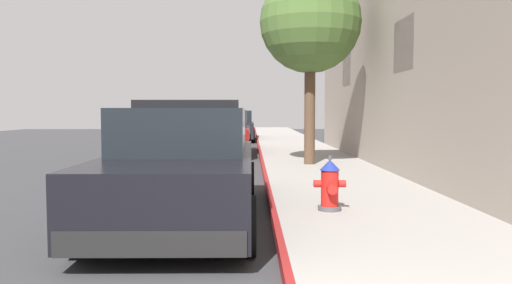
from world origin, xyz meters
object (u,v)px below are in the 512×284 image
(fire_hydrant, at_px, (330,185))
(street_tree, at_px, (310,23))
(police_cruiser, at_px, (186,167))
(parked_car_dark_far, at_px, (236,126))
(parked_car_silver_ahead, at_px, (224,133))

(fire_hydrant, distance_m, street_tree, 6.78)
(police_cruiser, bearing_deg, parked_car_dark_far, 89.60)
(parked_car_dark_far, height_order, street_tree, street_tree)
(parked_car_silver_ahead, relative_size, fire_hydrant, 6.37)
(parked_car_dark_far, xyz_separation_m, street_tree, (2.31, -12.66, 3.03))
(parked_car_silver_ahead, distance_m, parked_car_dark_far, 7.97)
(parked_car_silver_ahead, xyz_separation_m, parked_car_dark_far, (0.19, 7.96, 0.00))
(parked_car_silver_ahead, xyz_separation_m, street_tree, (2.50, -4.70, 3.03))
(parked_car_silver_ahead, xyz_separation_m, fire_hydrant, (2.06, -10.62, -0.24))
(police_cruiser, bearing_deg, street_tree, 67.15)
(fire_hydrant, bearing_deg, parked_car_dark_far, 95.76)
(parked_car_silver_ahead, bearing_deg, police_cruiser, -89.68)
(parked_car_dark_far, bearing_deg, parked_car_silver_ahead, -91.35)
(parked_car_dark_far, distance_m, fire_hydrant, 18.68)
(parked_car_silver_ahead, height_order, fire_hydrant, parked_car_silver_ahead)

